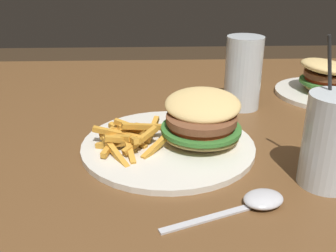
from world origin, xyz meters
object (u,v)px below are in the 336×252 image
Objects in this scene: beer_glass at (243,75)px; spoon at (259,201)px; meal_plate_near at (184,132)px; meal_plate_far at (327,82)px; juice_glass at (331,145)px.

beer_glass is 0.87× the size of spoon.
meal_plate_far is (0.36, 0.26, 0.00)m from meal_plate_near.
spoon is 0.51m from meal_plate_far.
beer_glass is (0.14, 0.19, 0.04)m from meal_plate_near.
beer_glass is 0.73× the size of juice_glass.
beer_glass reaches higher than spoon.
spoon is 0.75× the size of meal_plate_far.
meal_plate_far is at bearing 17.75° from beer_glass.
juice_glass is at bearing -79.55° from beer_glass.
meal_plate_far is (0.27, 0.43, 0.02)m from spoon.
juice_glass reaches higher than beer_glass.
meal_plate_near reaches higher than meal_plate_far.
meal_plate_near is 0.24m from beer_glass.
spoon is (0.09, -0.18, -0.02)m from meal_plate_near.
meal_plate_far is (0.22, 0.07, -0.04)m from beer_glass.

